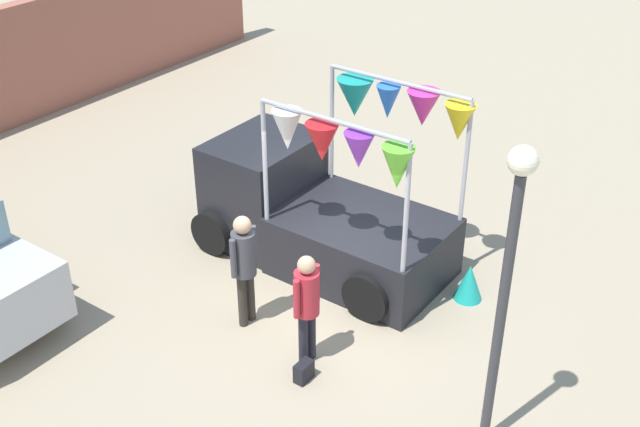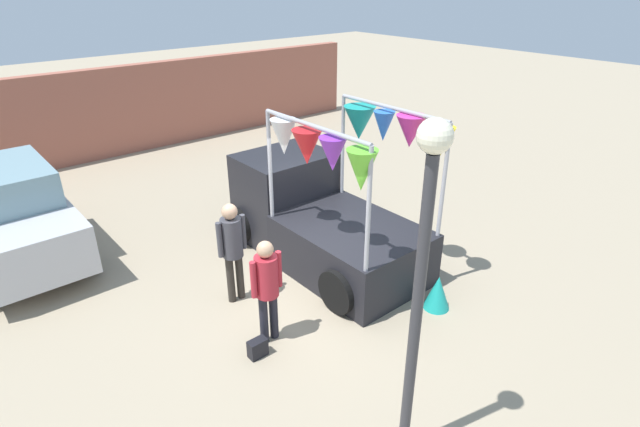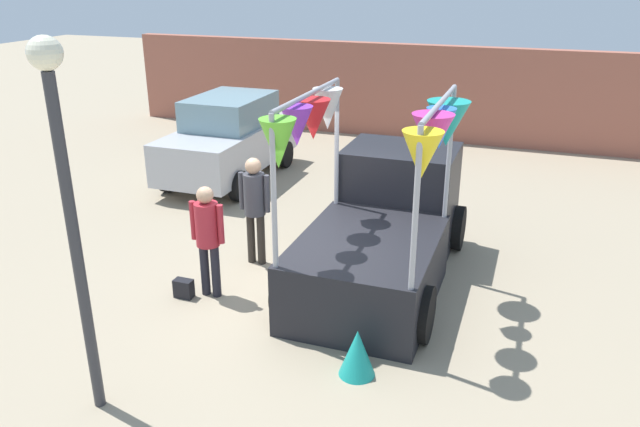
% 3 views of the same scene
% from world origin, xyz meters
% --- Properties ---
extents(ground_plane, '(60.00, 60.00, 0.00)m').
position_xyz_m(ground_plane, '(0.00, 0.00, 0.00)').
color(ground_plane, gray).
extents(vendor_truck, '(2.46, 4.04, 3.01)m').
position_xyz_m(vendor_truck, '(0.97, 0.94, 0.92)').
color(vendor_truck, black).
rests_on(vendor_truck, ground).
extents(person_customer, '(0.53, 0.34, 1.70)m').
position_xyz_m(person_customer, '(-1.26, -0.60, 1.03)').
color(person_customer, black).
rests_on(person_customer, ground).
extents(person_vendor, '(0.53, 0.34, 1.79)m').
position_xyz_m(person_vendor, '(-1.09, 0.62, 1.09)').
color(person_vendor, '#2D2823').
rests_on(person_vendor, ground).
extents(handbag, '(0.28, 0.16, 0.28)m').
position_xyz_m(handbag, '(-1.61, -0.80, 0.14)').
color(handbag, black).
rests_on(handbag, ground).
extents(street_lamp, '(0.32, 0.32, 3.99)m').
position_xyz_m(street_lamp, '(-1.21, -3.24, 2.60)').
color(street_lamp, '#333338').
rests_on(street_lamp, ground).
extents(folded_kite_bundle_teal, '(0.57, 0.57, 0.60)m').
position_xyz_m(folded_kite_bundle_teal, '(1.33, -1.75, 0.30)').
color(folded_kite_bundle_teal, teal).
rests_on(folded_kite_bundle_teal, ground).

